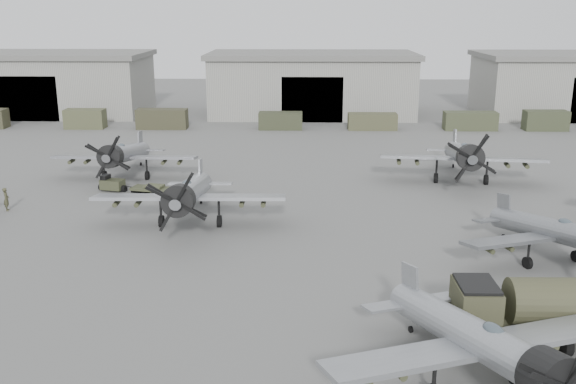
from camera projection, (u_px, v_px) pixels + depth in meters
name	position (u px, v px, depth m)	size (l,w,h in m)	color
ground	(326.00, 307.00, 32.50)	(220.00, 220.00, 0.00)	slate
hangar_left	(46.00, 83.00, 91.70)	(29.00, 14.80, 8.70)	#9B9B91
hangar_center	(312.00, 84.00, 90.85)	(29.00, 14.80, 8.70)	#9B9B91
support_truck_1	(85.00, 119.00, 80.87)	(4.95, 2.20, 2.42)	#494B31
support_truck_2	(162.00, 119.00, 80.64)	(6.30, 2.20, 2.48)	#393825
support_truck_3	(281.00, 121.00, 80.35)	(5.44, 2.20, 2.13)	#353A26
support_truck_4	(372.00, 121.00, 80.11)	(6.08, 2.20, 2.03)	#47482F
support_truck_5	(470.00, 121.00, 79.80)	(6.49, 2.20, 2.27)	#3D422B
support_truck_6	(546.00, 120.00, 79.57)	(5.27, 2.20, 2.45)	#393F29
aircraft_near_1	(482.00, 343.00, 24.48)	(12.49, 11.26, 5.03)	#969A9E
aircraft_mid_1	(189.00, 194.00, 43.74)	(13.27, 11.94, 5.33)	#999CA1
aircraft_mid_2	(557.00, 232.00, 37.21)	(11.42, 10.28, 4.58)	gray
aircraft_far_0	(124.00, 154.00, 56.12)	(12.61, 11.35, 5.08)	gray
aircraft_far_1	(463.00, 155.00, 54.70)	(14.11, 12.70, 5.61)	gray
fuel_tanker	(540.00, 305.00, 28.78)	(7.86, 3.63, 3.02)	#3F3F29
tug_trailer	(128.00, 186.00, 52.77)	(6.80, 2.92, 1.35)	#393C27
ground_crew	(6.00, 199.00, 47.82)	(0.65, 0.42, 1.77)	#41412B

